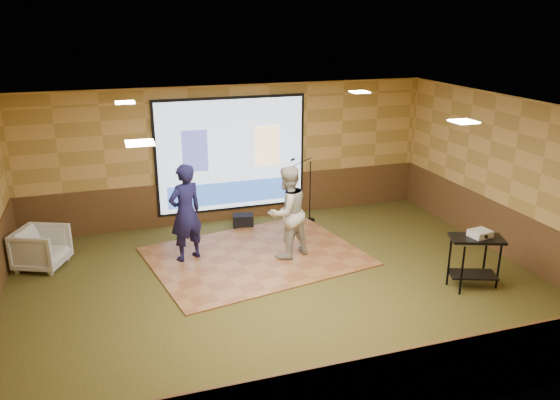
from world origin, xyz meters
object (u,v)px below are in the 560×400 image
object	(u,v)px
mic_stand	(307,200)
banquet_chair	(41,248)
dance_floor	(256,256)
player_left	(186,213)
duffel_bag	(243,221)
player_right	(287,212)
projector	(480,233)
av_table	(475,253)
projector_screen	(232,156)

from	to	relation	value
mic_stand	banquet_chair	size ratio (longest dim) A/B	1.80
dance_floor	player_left	bearing A→B (deg)	168.01
banquet_chair	mic_stand	bearing A→B (deg)	-58.43
mic_stand	banquet_chair	xyz separation A→B (m)	(-5.44, -0.76, -0.12)
duffel_bag	mic_stand	bearing A→B (deg)	-3.13
player_right	projector	world-z (taller)	player_right
player_right	duffel_bag	xyz separation A→B (m)	(-0.40, 1.81, -0.77)
dance_floor	projector	xyz separation A→B (m)	(3.23, -2.27, 0.94)
banquet_chair	player_right	bearing A→B (deg)	-78.86
av_table	mic_stand	world-z (taller)	mic_stand
projector_screen	player_right	bearing A→B (deg)	-77.80
projector	banquet_chair	xyz separation A→B (m)	(-7.04, 3.05, -0.58)
mic_stand	player_left	bearing A→B (deg)	-165.56
banquet_chair	projector	bearing A→B (deg)	-89.81
projector_screen	player_left	size ratio (longest dim) A/B	1.80
player_left	mic_stand	distance (m)	3.18
mic_stand	dance_floor	bearing A→B (deg)	-145.98
mic_stand	banquet_chair	bearing A→B (deg)	178.58
projector_screen	player_left	bearing A→B (deg)	-125.35
mic_stand	banquet_chair	distance (m)	5.50
dance_floor	player_left	size ratio (longest dim) A/B	2.08
av_table	duffel_bag	xyz separation A→B (m)	(-3.00, 3.91, -0.48)
banquet_chair	duffel_bag	distance (m)	4.07
player_left	player_right	bearing A→B (deg)	141.41
av_table	duffel_bag	distance (m)	4.95
projector_screen	duffel_bag	size ratio (longest dim) A/B	7.62
banquet_chair	duffel_bag	size ratio (longest dim) A/B	1.89
projector_screen	player_left	world-z (taller)	projector_screen
player_right	av_table	distance (m)	3.35
player_left	av_table	bearing A→B (deg)	125.53
dance_floor	projector	size ratio (longest dim) A/B	11.52
player_right	banquet_chair	distance (m)	4.52
projector	mic_stand	size ratio (longest dim) A/B	0.22
av_table	mic_stand	xyz separation A→B (m)	(-1.54, 3.83, -0.13)
dance_floor	duffel_bag	world-z (taller)	duffel_bag
mic_stand	player_right	bearing A→B (deg)	-130.99
duffel_bag	banquet_chair	bearing A→B (deg)	-168.02
av_table	banquet_chair	world-z (taller)	av_table
dance_floor	player_left	xyz separation A→B (m)	(-1.25, 0.27, 0.93)
projector_screen	player_right	xyz separation A→B (m)	(0.50, -2.31, -0.57)
dance_floor	mic_stand	world-z (taller)	mic_stand
projector_screen	banquet_chair	bearing A→B (deg)	-160.88
player_left	duffel_bag	distance (m)	2.12
mic_stand	duffel_bag	distance (m)	1.51
projector_screen	av_table	distance (m)	5.46
player_right	duffel_bag	size ratio (longest dim) A/B	4.05
projector	banquet_chair	world-z (taller)	projector
av_table	projector	distance (m)	0.34
projector	mic_stand	distance (m)	4.16
player_left	mic_stand	world-z (taller)	player_left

